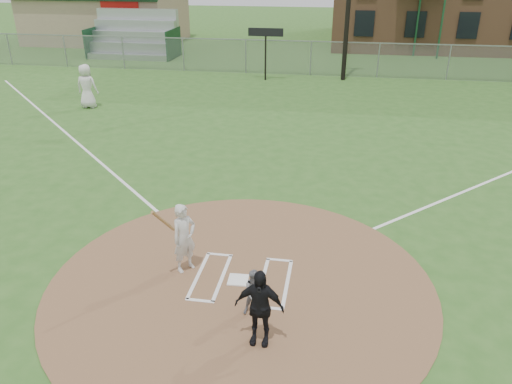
% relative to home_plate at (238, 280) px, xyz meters
% --- Properties ---
extents(ground, '(140.00, 140.00, 0.00)m').
position_rel_home_plate_xyz_m(ground, '(0.08, -0.09, -0.03)').
color(ground, '#2E5C1F').
rests_on(ground, ground).
extents(dirt_circle, '(8.40, 8.40, 0.02)m').
position_rel_home_plate_xyz_m(dirt_circle, '(0.08, -0.09, -0.02)').
color(dirt_circle, brown).
rests_on(dirt_circle, ground).
extents(home_plate, '(0.46, 0.46, 0.03)m').
position_rel_home_plate_xyz_m(home_plate, '(0.00, 0.00, 0.00)').
color(home_plate, white).
rests_on(home_plate, dirt_circle).
extents(foul_line_third, '(17.04, 17.04, 0.01)m').
position_rel_home_plate_xyz_m(foul_line_third, '(-8.92, 8.91, -0.03)').
color(foul_line_third, white).
rests_on(foul_line_third, ground).
extents(catcher, '(0.57, 0.50, 0.99)m').
position_rel_home_plate_xyz_m(catcher, '(0.55, -1.03, 0.48)').
color(catcher, gray).
rests_on(catcher, dirt_circle).
extents(umpire, '(0.91, 0.41, 1.54)m').
position_rel_home_plate_xyz_m(umpire, '(0.76, -1.81, 0.75)').
color(umpire, black).
rests_on(umpire, dirt_circle).
extents(ondeck_player, '(1.01, 0.67, 2.04)m').
position_rel_home_plate_xyz_m(ondeck_player, '(-9.84, 12.78, 0.99)').
color(ondeck_player, silver).
rests_on(ondeck_player, ground).
extents(batters_boxes, '(2.08, 1.88, 0.01)m').
position_rel_home_plate_xyz_m(batters_boxes, '(0.08, 0.06, -0.01)').
color(batters_boxes, white).
rests_on(batters_boxes, dirt_circle).
extents(batter_at_plate, '(0.80, 1.04, 1.78)m').
position_rel_home_plate_xyz_m(batter_at_plate, '(-1.26, 0.25, 0.80)').
color(batter_at_plate, silver).
rests_on(batter_at_plate, dirt_circle).
extents(outfield_fence, '(56.08, 0.08, 2.03)m').
position_rel_home_plate_xyz_m(outfield_fence, '(0.08, 21.91, 0.98)').
color(outfield_fence, slate).
rests_on(outfield_fence, ground).
extents(bleachers, '(6.08, 3.20, 3.20)m').
position_rel_home_plate_xyz_m(bleachers, '(-12.92, 26.11, 1.55)').
color(bleachers, '#B7BABF').
rests_on(bleachers, ground).
extents(clubhouse, '(12.20, 8.71, 6.23)m').
position_rel_home_plate_xyz_m(clubhouse, '(-17.92, 32.91, 2.36)').
color(clubhouse, tan).
rests_on(clubhouse, ground).
extents(scoreboard_sign, '(2.00, 0.10, 2.93)m').
position_rel_home_plate_xyz_m(scoreboard_sign, '(-2.42, 20.11, 2.35)').
color(scoreboard_sign, black).
rests_on(scoreboard_sign, ground).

